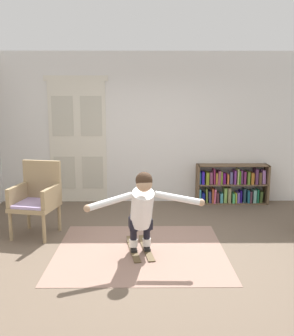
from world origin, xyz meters
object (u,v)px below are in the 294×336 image
object	(u,v)px
bookshelf	(231,186)
person_skier	(142,207)
wicker_chair	(37,197)
skis_pair	(140,249)

from	to	relation	value
bookshelf	person_skier	world-z (taller)	person_skier
bookshelf	person_skier	distance (m)	3.07
wicker_chair	person_skier	distance (m)	1.80
bookshelf	wicker_chair	distance (m)	3.71
wicker_chair	skis_pair	xyz separation A→B (m)	(1.55, -0.65, -0.56)
person_skier	bookshelf	bearing A→B (deg)	55.68
bookshelf	wicker_chair	world-z (taller)	wicker_chair
bookshelf	wicker_chair	xyz separation A→B (m)	(-3.30, -1.67, 0.23)
bookshelf	person_skier	bearing A→B (deg)	-124.32
bookshelf	skis_pair	distance (m)	2.93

